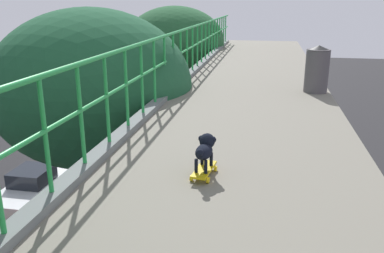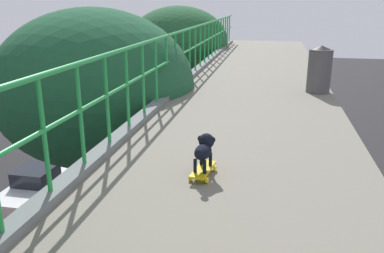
{
  "view_description": "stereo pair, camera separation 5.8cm",
  "coord_description": "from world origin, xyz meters",
  "px_view_note": "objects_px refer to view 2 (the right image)",
  "views": [
    {
      "loc": [
        1.65,
        -1.28,
        7.88
      ],
      "look_at": [
        0.78,
        3.28,
        6.42
      ],
      "focal_mm": 37.3,
      "sensor_mm": 36.0,
      "label": 1
    },
    {
      "loc": [
        1.71,
        -1.27,
        7.88
      ],
      "look_at": [
        0.78,
        3.28,
        6.42
      ],
      "focal_mm": 37.3,
      "sensor_mm": 36.0,
      "label": 2
    }
  ],
  "objects_px": {
    "car_yellow_cab_fifth": "(76,235)",
    "city_bus": "(133,93)",
    "toy_skateboard": "(203,170)",
    "small_dog": "(204,148)",
    "litter_bin": "(320,69)",
    "car_white_sixth": "(35,187)"
  },
  "relations": [
    {
      "from": "car_yellow_cab_fifth",
      "to": "car_white_sixth",
      "type": "relative_size",
      "value": 1.14
    },
    {
      "from": "toy_skateboard",
      "to": "litter_bin",
      "type": "xyz_separation_m",
      "value": [
        1.58,
        4.48,
        0.41
      ]
    },
    {
      "from": "car_white_sixth",
      "to": "city_bus",
      "type": "distance_m",
      "value": 12.17
    },
    {
      "from": "litter_bin",
      "to": "car_yellow_cab_fifth",
      "type": "bearing_deg",
      "value": 164.56
    },
    {
      "from": "car_yellow_cab_fifth",
      "to": "litter_bin",
      "type": "height_order",
      "value": "litter_bin"
    },
    {
      "from": "small_dog",
      "to": "litter_bin",
      "type": "bearing_deg",
      "value": 70.53
    },
    {
      "from": "small_dog",
      "to": "car_white_sixth",
      "type": "bearing_deg",
      "value": 132.59
    },
    {
      "from": "car_white_sixth",
      "to": "small_dog",
      "type": "bearing_deg",
      "value": -47.41
    },
    {
      "from": "car_yellow_cab_fifth",
      "to": "city_bus",
      "type": "relative_size",
      "value": 0.43
    },
    {
      "from": "car_yellow_cab_fifth",
      "to": "litter_bin",
      "type": "relative_size",
      "value": 4.62
    },
    {
      "from": "toy_skateboard",
      "to": "small_dog",
      "type": "bearing_deg",
      "value": 81.8
    },
    {
      "from": "car_white_sixth",
      "to": "small_dog",
      "type": "height_order",
      "value": "small_dog"
    },
    {
      "from": "toy_skateboard",
      "to": "small_dog",
      "type": "relative_size",
      "value": 1.15
    },
    {
      "from": "car_yellow_cab_fifth",
      "to": "toy_skateboard",
      "type": "relative_size",
      "value": 8.79
    },
    {
      "from": "car_white_sixth",
      "to": "city_bus",
      "type": "bearing_deg",
      "value": 90.18
    },
    {
      "from": "car_white_sixth",
      "to": "toy_skateboard",
      "type": "xyz_separation_m",
      "value": [
        8.63,
        -9.43,
        5.58
      ]
    },
    {
      "from": "car_white_sixth",
      "to": "litter_bin",
      "type": "xyz_separation_m",
      "value": [
        10.21,
        -4.96,
        5.99
      ]
    },
    {
      "from": "city_bus",
      "to": "small_dog",
      "type": "relative_size",
      "value": 23.51
    },
    {
      "from": "car_white_sixth",
      "to": "small_dog",
      "type": "distance_m",
      "value": 14.03
    },
    {
      "from": "car_yellow_cab_fifth",
      "to": "city_bus",
      "type": "bearing_deg",
      "value": 102.79
    },
    {
      "from": "small_dog",
      "to": "city_bus",
      "type": "bearing_deg",
      "value": 111.98
    },
    {
      "from": "city_bus",
      "to": "small_dog",
      "type": "xyz_separation_m",
      "value": [
        8.68,
        -21.5,
        4.55
      ]
    }
  ]
}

